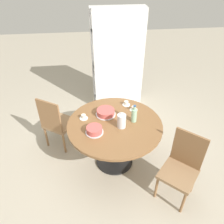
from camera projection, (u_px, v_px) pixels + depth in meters
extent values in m
plane|color=#B2A893|center=(114.00, 161.00, 3.44)|extent=(14.00, 14.00, 0.00)
cylinder|color=black|center=(114.00, 160.00, 3.43)|extent=(0.56, 0.56, 0.03)
cylinder|color=black|center=(115.00, 144.00, 3.22)|extent=(0.14, 0.14, 0.69)
cylinder|color=brown|center=(115.00, 125.00, 3.00)|extent=(1.31, 1.31, 0.04)
cylinder|color=olive|center=(77.00, 130.00, 3.73)|extent=(0.03, 0.03, 0.39)
cylinder|color=olive|center=(60.00, 124.00, 3.86)|extent=(0.03, 0.03, 0.39)
cylinder|color=olive|center=(64.00, 143.00, 3.47)|extent=(0.03, 0.03, 0.39)
cylinder|color=olive|center=(46.00, 137.00, 3.60)|extent=(0.03, 0.03, 0.39)
cube|color=#93704C|center=(60.00, 123.00, 3.54)|extent=(0.58, 0.58, 0.04)
cube|color=olive|center=(49.00, 116.00, 3.23)|extent=(0.35, 0.24, 0.51)
cylinder|color=olive|center=(156.00, 187.00, 2.82)|extent=(0.03, 0.03, 0.39)
cylinder|color=olive|center=(183.00, 203.00, 2.65)|extent=(0.03, 0.03, 0.39)
cylinder|color=olive|center=(168.00, 169.00, 3.06)|extent=(0.03, 0.03, 0.39)
cylinder|color=olive|center=(193.00, 182.00, 2.88)|extent=(0.03, 0.03, 0.39)
cube|color=#93704C|center=(178.00, 174.00, 2.72)|extent=(0.59, 0.59, 0.04)
cube|color=olive|center=(188.00, 149.00, 2.69)|extent=(0.31, 0.29, 0.51)
cube|color=silver|center=(141.00, 60.00, 4.24)|extent=(0.04, 0.28, 1.93)
cube|color=silver|center=(93.00, 62.00, 4.16)|extent=(0.04, 0.28, 1.93)
cube|color=silver|center=(118.00, 64.00, 4.09)|extent=(0.98, 0.02, 1.93)
cube|color=silver|center=(117.00, 102.00, 4.76)|extent=(0.91, 0.27, 0.04)
cube|color=silver|center=(117.00, 87.00, 4.54)|extent=(0.91, 0.27, 0.04)
cube|color=silver|center=(117.00, 70.00, 4.31)|extent=(0.91, 0.27, 0.04)
cube|color=silver|center=(118.00, 51.00, 4.08)|extent=(0.91, 0.27, 0.04)
cube|color=silver|center=(118.00, 30.00, 3.86)|extent=(0.91, 0.27, 0.04)
cube|color=silver|center=(118.00, 7.00, 3.64)|extent=(0.91, 0.27, 0.04)
cube|color=#28703D|center=(130.00, 95.00, 4.68)|extent=(0.35, 0.21, 0.29)
cube|color=gold|center=(104.00, 98.00, 4.64)|extent=(0.35, 0.21, 0.25)
cube|color=#234793|center=(130.00, 79.00, 4.45)|extent=(0.37, 0.21, 0.31)
cube|color=#B72D28|center=(104.00, 82.00, 4.42)|extent=(0.37, 0.21, 0.24)
cube|color=teal|center=(131.00, 62.00, 4.23)|extent=(0.38, 0.21, 0.29)
cube|color=orange|center=(104.00, 64.00, 4.18)|extent=(0.38, 0.21, 0.28)
cube|color=teal|center=(131.00, 42.00, 3.99)|extent=(0.42, 0.21, 0.32)
cube|color=#234793|center=(104.00, 43.00, 3.95)|extent=(0.42, 0.21, 0.30)
cube|color=orange|center=(133.00, 21.00, 3.78)|extent=(0.37, 0.21, 0.26)
cube|color=#B72D28|center=(102.00, 21.00, 3.73)|extent=(0.37, 0.21, 0.27)
cylinder|color=silver|center=(122.00, 121.00, 2.88)|extent=(0.12, 0.12, 0.20)
cone|color=silver|center=(122.00, 114.00, 2.81)|extent=(0.10, 0.10, 0.02)
sphere|color=silver|center=(122.00, 113.00, 2.80)|extent=(0.02, 0.02, 0.02)
cylinder|color=#99C6A3|center=(134.00, 115.00, 2.98)|extent=(0.08, 0.08, 0.19)
cylinder|color=#99C6A3|center=(135.00, 108.00, 2.90)|extent=(0.03, 0.03, 0.05)
cylinder|color=#2D5184|center=(135.00, 106.00, 2.88)|extent=(0.04, 0.04, 0.01)
cylinder|color=silver|center=(106.00, 114.00, 3.15)|extent=(0.29, 0.29, 0.01)
cylinder|color=#C65651|center=(106.00, 112.00, 3.12)|extent=(0.26, 0.26, 0.07)
cylinder|color=silver|center=(94.00, 132.00, 2.84)|extent=(0.24, 0.24, 0.01)
cylinder|color=#C65651|center=(94.00, 130.00, 2.81)|extent=(0.21, 0.21, 0.08)
cylinder|color=white|center=(126.00, 105.00, 3.35)|extent=(0.12, 0.12, 0.01)
cylinder|color=silver|center=(126.00, 103.00, 3.33)|extent=(0.06, 0.06, 0.06)
cylinder|color=white|center=(134.00, 110.00, 3.24)|extent=(0.12, 0.12, 0.01)
cylinder|color=silver|center=(134.00, 108.00, 3.22)|extent=(0.06, 0.06, 0.06)
cylinder|color=white|center=(84.00, 118.00, 3.08)|extent=(0.12, 0.12, 0.01)
cylinder|color=silver|center=(84.00, 116.00, 3.06)|extent=(0.06, 0.06, 0.06)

